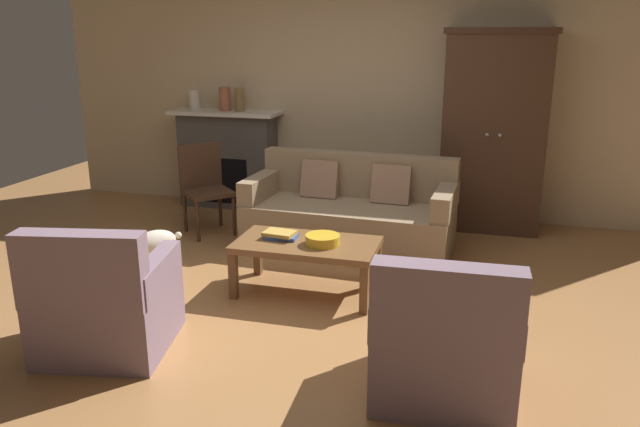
% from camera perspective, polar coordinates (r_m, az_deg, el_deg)
% --- Properties ---
extents(ground_plane, '(9.60, 9.60, 0.00)m').
position_cam_1_polar(ground_plane, '(4.85, -2.19, -7.63)').
color(ground_plane, '#B27A47').
extents(back_wall, '(7.20, 0.10, 2.80)m').
position_cam_1_polar(back_wall, '(6.92, 4.15, 11.62)').
color(back_wall, beige).
rests_on(back_wall, ground).
extents(fireplace, '(1.26, 0.48, 1.12)m').
position_cam_1_polar(fireplace, '(7.27, -8.51, 5.09)').
color(fireplace, '#4C4947').
rests_on(fireplace, ground).
extents(armoire, '(1.06, 0.57, 2.02)m').
position_cam_1_polar(armoire, '(6.51, 15.76, 7.33)').
color(armoire, '#472D1E').
rests_on(armoire, ground).
extents(couch, '(1.96, 0.95, 0.86)m').
position_cam_1_polar(couch, '(5.81, 2.86, -0.17)').
color(couch, '#937A5B').
rests_on(couch, ground).
extents(coffee_table, '(1.10, 0.60, 0.42)m').
position_cam_1_polar(coffee_table, '(4.78, -1.24, -3.25)').
color(coffee_table, brown).
rests_on(coffee_table, ground).
extents(fruit_bowl, '(0.26, 0.26, 0.08)m').
position_cam_1_polar(fruit_bowl, '(4.69, 0.25, -2.45)').
color(fruit_bowl, gold).
rests_on(fruit_bowl, coffee_table).
extents(book_stack, '(0.27, 0.20, 0.06)m').
position_cam_1_polar(book_stack, '(4.84, -3.66, -1.98)').
color(book_stack, '#38569E').
rests_on(book_stack, coffee_table).
extents(mantel_vase_cream, '(0.12, 0.12, 0.23)m').
position_cam_1_polar(mantel_vase_cream, '(7.31, -11.56, 10.29)').
color(mantel_vase_cream, beige).
rests_on(mantel_vase_cream, fireplace).
extents(mantel_vase_terracotta, '(0.13, 0.13, 0.26)m').
position_cam_1_polar(mantel_vase_terracotta, '(7.15, -8.80, 10.43)').
color(mantel_vase_terracotta, '#A86042').
rests_on(mantel_vase_terracotta, fireplace).
extents(mantel_vase_bronze, '(0.11, 0.11, 0.26)m').
position_cam_1_polar(mantel_vase_bronze, '(7.08, -7.44, 10.41)').
color(mantel_vase_bronze, olive).
rests_on(mantel_vase_bronze, fireplace).
extents(armchair_near_left, '(0.90, 0.90, 0.88)m').
position_cam_1_polar(armchair_near_left, '(4.18, -19.30, -7.97)').
color(armchair_near_left, gray).
rests_on(armchair_near_left, ground).
extents(armchair_near_right, '(0.80, 0.80, 0.88)m').
position_cam_1_polar(armchair_near_right, '(3.55, 11.49, -11.81)').
color(armchair_near_right, gray).
rests_on(armchair_near_right, ground).
extents(side_chair_wooden, '(0.62, 0.62, 0.90)m').
position_cam_1_polar(side_chair_wooden, '(6.34, -10.62, 2.80)').
color(side_chair_wooden, '#472D1E').
rests_on(side_chair_wooden, ground).
extents(dog, '(0.40, 0.50, 0.39)m').
position_cam_1_polar(dog, '(5.42, -15.40, -2.78)').
color(dog, beige).
rests_on(dog, ground).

